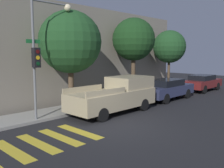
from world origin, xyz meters
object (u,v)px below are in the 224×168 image
object	(u,v)px
tree_near_corner	(70,42)
tree_far_end	(169,47)
sedan_near_corner	(167,89)
sedan_middle	(202,82)
tree_midblock	(134,40)
pickup_truck	(116,95)
traffic_light_pole	(43,44)

from	to	relation	value
tree_near_corner	tree_far_end	bearing A→B (deg)	-0.00
tree_far_end	tree_near_corner	bearing A→B (deg)	180.00
tree_far_end	sedan_near_corner	bearing A→B (deg)	-150.18
sedan_middle	tree_midblock	world-z (taller)	tree_midblock
sedan_middle	pickup_truck	bearing A→B (deg)	180.00
pickup_truck	sedan_near_corner	size ratio (longest dim) A/B	1.13
tree_midblock	tree_far_end	world-z (taller)	tree_midblock
sedan_middle	tree_midblock	xyz separation A→B (m)	(-6.95, 2.10, 3.46)
traffic_light_pole	sedan_middle	xyz separation A→B (m)	(14.70, -1.27, -2.91)
traffic_light_pole	tree_midblock	xyz separation A→B (m)	(7.75, 0.83, 0.55)
sedan_near_corner	tree_near_corner	world-z (taller)	tree_near_corner
sedan_middle	tree_midblock	bearing A→B (deg)	163.14
traffic_light_pole	pickup_truck	world-z (taller)	traffic_light_pole
pickup_truck	sedan_middle	size ratio (longest dim) A/B	1.20
traffic_light_pole	pickup_truck	size ratio (longest dim) A/B	1.10
tree_near_corner	sedan_near_corner	bearing A→B (deg)	-17.33
pickup_truck	tree_near_corner	bearing A→B (deg)	125.68
traffic_light_pole	tree_midblock	bearing A→B (deg)	6.12
traffic_light_pole	sedan_near_corner	size ratio (longest dim) A/B	1.24
traffic_light_pole	sedan_near_corner	distance (m)	9.47
tree_far_end	tree_midblock	bearing A→B (deg)	180.00
pickup_truck	tree_midblock	world-z (taller)	tree_midblock
sedan_middle	tree_far_end	bearing A→B (deg)	134.93
pickup_truck	tree_far_end	size ratio (longest dim) A/B	1.01
pickup_truck	sedan_near_corner	world-z (taller)	pickup_truck
sedan_middle	tree_far_end	xyz separation A→B (m)	(-2.10, 2.10, 3.05)
sedan_near_corner	tree_near_corner	size ratio (longest dim) A/B	0.83
sedan_near_corner	sedan_middle	bearing A→B (deg)	0.00
sedan_middle	tree_far_end	world-z (taller)	tree_far_end
sedan_near_corner	tree_midblock	distance (m)	4.20
sedan_middle	tree_far_end	distance (m)	4.26
traffic_light_pole	tree_far_end	distance (m)	12.63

